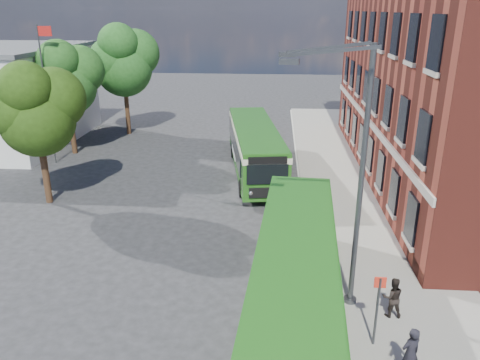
{
  "coord_description": "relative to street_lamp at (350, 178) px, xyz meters",
  "views": [
    {
      "loc": [
        2.4,
        -16.34,
        9.93
      ],
      "look_at": [
        0.78,
        4.6,
        2.2
      ],
      "focal_mm": 35.0,
      "sensor_mm": 36.0,
      "label": 1
    }
  ],
  "objects": [
    {
      "name": "ground",
      "position": [
        -4.84,
        2.0,
        -4.79
      ],
      "size": [
        120.0,
        120.0,
        0.0
      ],
      "primitive_type": "plane",
      "color": "#272729",
      "rests_on": "ground"
    },
    {
      "name": "pavement",
      "position": [
        2.16,
        10.0,
        -4.72
      ],
      "size": [
        6.0,
        48.0,
        0.15
      ],
      "primitive_type": "cube",
      "color": "#9A988C",
      "rests_on": "ground"
    },
    {
      "name": "kerb_line",
      "position": [
        -0.89,
        10.0,
        -4.79
      ],
      "size": [
        0.12,
        48.0,
        0.01
      ],
      "primitive_type": "cube",
      "color": "beige",
      "rests_on": "ground"
    },
    {
      "name": "brick_office",
      "position": [
        9.16,
        14.0,
        2.18
      ],
      "size": [
        12.1,
        26.0,
        14.2
      ],
      "color": "maroon",
      "rests_on": "ground"
    },
    {
      "name": "white_building",
      "position": [
        -22.84,
        20.0,
        -1.13
      ],
      "size": [
        9.4,
        13.4,
        7.3
      ],
      "color": "silver",
      "rests_on": "ground"
    },
    {
      "name": "flagpole",
      "position": [
        -17.29,
        15.0,
        0.15
      ],
      "size": [
        0.95,
        0.1,
        9.0
      ],
      "color": "#3B3E41",
      "rests_on": "ground"
    },
    {
      "name": "street_lamp",
      "position": [
        0.0,
        0.0,
        0.0
      ],
      "size": [
        2.96,
        2.38,
        9.0
      ],
      "color": "#3B3E41",
      "rests_on": "ground"
    },
    {
      "name": "bus_stop_sign",
      "position": [
        0.76,
        -2.2,
        -3.28
      ],
      "size": [
        0.35,
        0.08,
        2.52
      ],
      "color": "#3B3E41",
      "rests_on": "ground"
    },
    {
      "name": "bus_front",
      "position": [
        -1.64,
        -0.87,
        -2.96
      ],
      "size": [
        3.29,
        11.98,
        3.02
      ],
      "color": "#205D18",
      "rests_on": "ground"
    },
    {
      "name": "bus_rear",
      "position": [
        -3.7,
        14.12,
        -2.96
      ],
      "size": [
        4.37,
        12.28,
        3.02
      ],
      "color": "#235D19",
      "rests_on": "ground"
    },
    {
      "name": "pedestrian_a",
      "position": [
        1.44,
        -3.57,
        -3.82
      ],
      "size": [
        0.71,
        0.61,
        1.65
      ],
      "primitive_type": "imported",
      "rotation": [
        0.0,
        0.0,
        3.57
      ],
      "color": "black",
      "rests_on": "pavement"
    },
    {
      "name": "pedestrian_b",
      "position": [
        1.61,
        -0.71,
        -3.92
      ],
      "size": [
        0.71,
        0.55,
        1.44
      ],
      "primitive_type": "imported",
      "rotation": [
        0.0,
        0.0,
        3.13
      ],
      "color": "black",
      "rests_on": "pavement"
    },
    {
      "name": "tree_left",
      "position": [
        -14.55,
        8.26,
        0.37
      ],
      "size": [
        4.5,
        4.28,
        7.61
      ],
      "color": "#342213",
      "rests_on": "ground"
    },
    {
      "name": "tree_mid",
      "position": [
        -16.92,
        17.29,
        0.67
      ],
      "size": [
        4.77,
        4.54,
        8.05
      ],
      "color": "#342213",
      "rests_on": "ground"
    },
    {
      "name": "tree_right",
      "position": [
        -14.65,
        23.11,
        1.28
      ],
      "size": [
        5.3,
        5.04,
        8.94
      ],
      "color": "#342213",
      "rests_on": "ground"
    }
  ]
}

